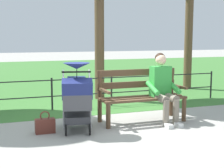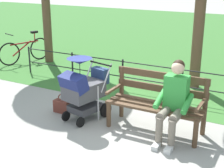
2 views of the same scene
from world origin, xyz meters
The scene contains 7 objects.
ground_plane centered at (0.00, 0.00, 0.00)m, with size 60.00×60.00×0.00m, color #9E9B93.
grass_lawn centered at (0.00, -8.80, 0.00)m, with size 40.00×16.00×0.01m, color #3D7533.
park_bench centered at (-0.71, -0.12, 0.53)m, with size 1.60×0.61×0.96m.
person_on_bench centered at (-1.06, 0.11, 0.68)m, with size 0.53×0.74×1.28m.
stroller centered at (0.57, 0.15, 0.59)m, with size 0.68×0.97×1.15m.
handbag centered at (1.10, 0.10, 0.13)m, with size 0.32×0.14×0.37m.
park_fence centered at (0.00, -1.61, 0.42)m, with size 6.86×0.04×0.70m.
Camera 1 is at (1.89, 5.45, 1.56)m, focal length 53.29 mm.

